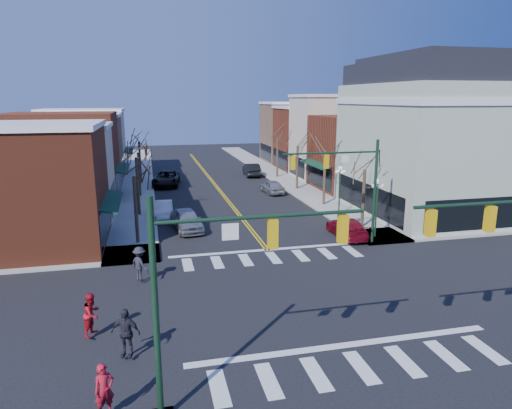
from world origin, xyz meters
TOP-DOWN VIEW (x-y plane):
  - ground at (0.00, 0.00)m, footprint 160.00×160.00m
  - sidewalk_left at (-8.75, 20.00)m, footprint 3.50×70.00m
  - sidewalk_right at (8.75, 20.00)m, footprint 3.50×70.00m
  - bldg_left_brick_a at (-15.50, 11.75)m, footprint 10.00×8.50m
  - bldg_left_stucco_a at (-15.50, 19.50)m, footprint 10.00×7.00m
  - bldg_left_brick_b at (-15.50, 27.50)m, footprint 10.00×9.00m
  - bldg_left_tan at (-15.50, 35.75)m, footprint 10.00×7.50m
  - bldg_left_stucco_b at (-15.50, 43.50)m, footprint 10.00×8.00m
  - bldg_right_brick_a at (15.50, 25.75)m, footprint 10.00×8.50m
  - bldg_right_stucco at (15.50, 33.50)m, footprint 10.00×7.00m
  - bldg_right_brick_b at (15.50, 41.00)m, footprint 10.00×8.00m
  - bldg_right_tan at (15.50, 49.00)m, footprint 10.00×8.00m
  - victorian_corner at (16.50, 14.50)m, footprint 12.25×14.25m
  - traffic_mast_near_left at (-5.55, -7.40)m, footprint 6.60×0.28m
  - traffic_mast_far_right at (5.55, 7.40)m, footprint 6.60×0.28m
  - lamppost_corner at (8.20, 8.50)m, footprint 0.36×0.36m
  - lamppost_midblock at (8.20, 15.00)m, footprint 0.36×0.36m
  - tree_left_a at (-8.40, 11.00)m, footprint 0.24×0.24m
  - tree_left_b at (-8.40, 19.00)m, footprint 0.24×0.24m
  - tree_left_c at (-8.40, 27.00)m, footprint 0.24×0.24m
  - tree_left_d at (-8.40, 35.00)m, footprint 0.24×0.24m
  - tree_right_a at (8.40, 11.00)m, footprint 0.24×0.24m
  - tree_right_b at (8.40, 19.00)m, footprint 0.24×0.24m
  - tree_right_c at (8.40, 27.00)m, footprint 0.24×0.24m
  - tree_right_d at (8.40, 35.00)m, footprint 0.24×0.24m
  - car_left_near at (-4.80, 13.71)m, footprint 2.56×5.01m
  - car_left_mid at (-6.40, 17.75)m, footprint 1.55×4.32m
  - car_left_far at (-5.54, 32.56)m, footprint 3.63×6.46m
  - car_right_near at (6.40, 9.35)m, footprint 2.15×4.81m
  - car_right_mid at (5.18, 25.67)m, footprint 2.02×4.35m
  - car_right_far at (5.52, 36.99)m, footprint 1.99×5.06m
  - pedestrian_red_a at (-9.08, -6.93)m, footprint 0.75×0.65m
  - pedestrian_red_b at (-10.00, -1.59)m, footprint 1.03×1.12m
  - pedestrian_dark_a at (-8.57, -3.61)m, footprint 1.24×0.84m
  - pedestrian_dark_b at (-8.13, 3.97)m, footprint 1.31×1.41m

SIDE VIEW (x-z plane):
  - ground at x=0.00m, z-range 0.00..0.00m
  - sidewalk_left at x=-8.75m, z-range 0.00..0.15m
  - sidewalk_right at x=8.75m, z-range 0.00..0.15m
  - car_right_near at x=6.40m, z-range 0.00..1.37m
  - car_left_mid at x=-6.40m, z-range 0.00..1.42m
  - car_right_mid at x=5.18m, z-range 0.00..1.44m
  - car_left_near at x=-4.80m, z-range 0.00..1.63m
  - car_right_far at x=5.52m, z-range 0.00..1.64m
  - car_left_far at x=-5.54m, z-range 0.00..1.70m
  - pedestrian_red_a at x=-9.08m, z-range 0.15..1.88m
  - pedestrian_red_b at x=-10.00m, z-range 0.15..2.00m
  - pedestrian_dark_b at x=-8.13m, z-range 0.15..2.06m
  - pedestrian_dark_a at x=-8.57m, z-range 0.15..2.10m
  - tree_left_c at x=-8.40m, z-range 0.00..4.55m
  - tree_right_a at x=8.40m, z-range 0.00..4.62m
  - tree_left_a at x=-8.40m, z-range 0.00..4.76m
  - tree_right_c at x=8.40m, z-range 0.00..4.83m
  - tree_left_d at x=-8.40m, z-range 0.00..4.90m
  - tree_right_d at x=8.40m, z-range 0.00..4.97m
  - tree_left_b at x=-8.40m, z-range 0.00..5.04m
  - tree_right_b at x=8.40m, z-range 0.00..5.18m
  - lamppost_corner at x=8.20m, z-range 0.80..5.13m
  - lamppost_midblock at x=8.20m, z-range 0.80..5.13m
  - bldg_left_stucco_a at x=-15.50m, z-range 0.00..7.50m
  - bldg_left_tan at x=-15.50m, z-range 0.00..7.80m
  - bldg_left_brick_a at x=-15.50m, z-range 0.00..8.00m
  - bldg_right_brick_a at x=15.50m, z-range 0.00..8.00m
  - bldg_left_stucco_b at x=-15.50m, z-range 0.00..8.20m
  - bldg_left_brick_b at x=-15.50m, z-range 0.00..8.50m
  - bldg_right_brick_b at x=15.50m, z-range 0.00..8.50m
  - bldg_right_tan at x=15.50m, z-range 0.00..9.00m
  - traffic_mast_near_left at x=-5.55m, z-range 1.11..8.31m
  - traffic_mast_far_right at x=5.55m, z-range 1.11..8.31m
  - bldg_right_stucco at x=15.50m, z-range 0.00..10.00m
  - victorian_corner at x=16.50m, z-range 0.01..13.31m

